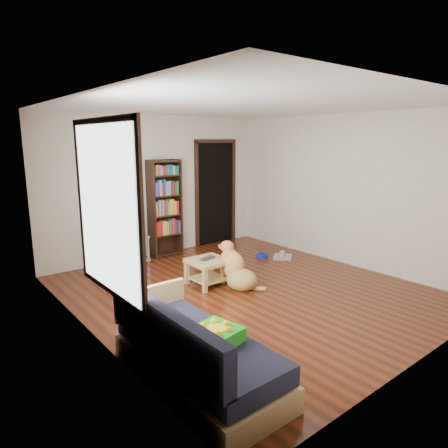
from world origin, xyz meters
TOP-DOWN VIEW (x-y plane):
  - ground at (0.00, 0.00)m, footprint 5.00×5.00m
  - ceiling at (0.00, 0.00)m, footprint 5.00×5.00m
  - wall_back at (0.00, 2.50)m, footprint 4.50×0.00m
  - wall_front at (0.00, -2.50)m, footprint 4.50×0.00m
  - wall_left at (-2.25, 0.00)m, footprint 0.00×5.00m
  - wall_right at (2.25, 0.00)m, footprint 0.00×5.00m
  - green_cushion at (-1.75, -1.56)m, footprint 0.44×0.44m
  - laptop at (-0.29, 0.49)m, footprint 0.34×0.26m
  - dog_bowl at (1.34, 1.05)m, footprint 0.22×0.22m
  - grey_rag at (1.64, 0.80)m, footprint 0.51×0.50m
  - window at (-2.23, -0.50)m, footprint 0.03×1.46m
  - doorway at (1.35, 2.48)m, footprint 1.03×0.05m
  - tv_stand at (-0.90, 2.25)m, footprint 0.90×0.45m
  - crt_tv at (-0.90, 2.27)m, footprint 0.55×0.52m
  - bookshelf at (0.05, 2.34)m, footprint 0.60×0.30m
  - sofa at (-1.87, -1.38)m, footprint 0.80×1.80m
  - coffee_table at (-0.29, 0.52)m, footprint 0.55×0.55m
  - dog at (-0.01, 0.21)m, footprint 0.47×0.83m

SIDE VIEW (x-z plane):
  - ground at x=0.00m, z-range 0.00..0.00m
  - grey_rag at x=1.64m, z-range 0.00..0.03m
  - dog_bowl at x=1.34m, z-range 0.00..0.08m
  - dog at x=-0.01m, z-range -0.09..0.60m
  - sofa at x=-1.87m, z-range -0.14..0.66m
  - tv_stand at x=-0.90m, z-range 0.02..0.52m
  - coffee_table at x=-0.29m, z-range 0.08..0.48m
  - laptop at x=-0.29m, z-range 0.40..0.42m
  - green_cushion at x=-1.75m, z-range 0.42..0.55m
  - crt_tv at x=-0.90m, z-range 0.45..1.03m
  - bookshelf at x=0.05m, z-range 0.10..1.90m
  - doorway at x=1.35m, z-range 0.03..2.21m
  - wall_back at x=0.00m, z-range -0.95..3.55m
  - wall_front at x=0.00m, z-range -0.95..3.55m
  - wall_left at x=-2.25m, z-range -1.20..3.80m
  - wall_right at x=2.25m, z-range -1.20..3.80m
  - window at x=-2.23m, z-range 0.65..2.35m
  - ceiling at x=0.00m, z-range 2.60..2.60m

